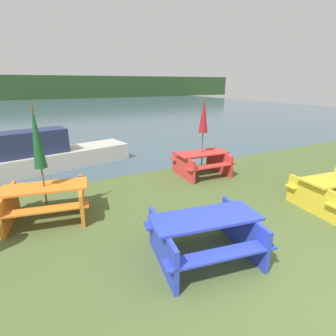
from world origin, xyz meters
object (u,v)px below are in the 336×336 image
Objects in this scene: boat at (54,154)px; umbrella_crimson at (204,116)px; picnic_table_blue at (205,233)px; umbrella_darkgreen at (37,138)px; picnic_table_orange at (46,199)px; picnic_table_red at (202,161)px.

umbrella_crimson is at bearing -47.09° from boat.
picnic_table_blue is 0.81× the size of umbrella_darkgreen.
picnic_table_orange is 0.80× the size of umbrella_darkgreen.
picnic_table_blue is 4.19m from picnic_table_red.
picnic_table_orange is 4.83m from umbrella_crimson.
picnic_table_orange is at bearing -170.36° from picnic_table_red.
boat is at bearing 82.20° from picnic_table_orange.
picnic_table_blue is 4.42m from umbrella_crimson.
picnic_table_red is at bearing 55.76° from picnic_table_blue.
picnic_table_red is at bearing 9.64° from umbrella_darkgreen.
umbrella_crimson reaches higher than picnic_table_blue.
boat is (-4.05, 2.92, -1.37)m from umbrella_crimson.
picnic_table_blue is 1.01× the size of picnic_table_orange.
umbrella_darkgreen is 1.00× the size of umbrella_crimson.
umbrella_crimson is at bearing 90.00° from picnic_table_red.
boat is at bearing 104.81° from picnic_table_blue.
picnic_table_orange is at bearing -109.05° from boat.
umbrella_crimson reaches higher than boat.
picnic_table_red is 4.81m from umbrella_darkgreen.
boat is at bearing 144.15° from umbrella_crimson.
picnic_table_red is at bearing 9.64° from picnic_table_orange.
picnic_table_orange reaches higher than picnic_table_red.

